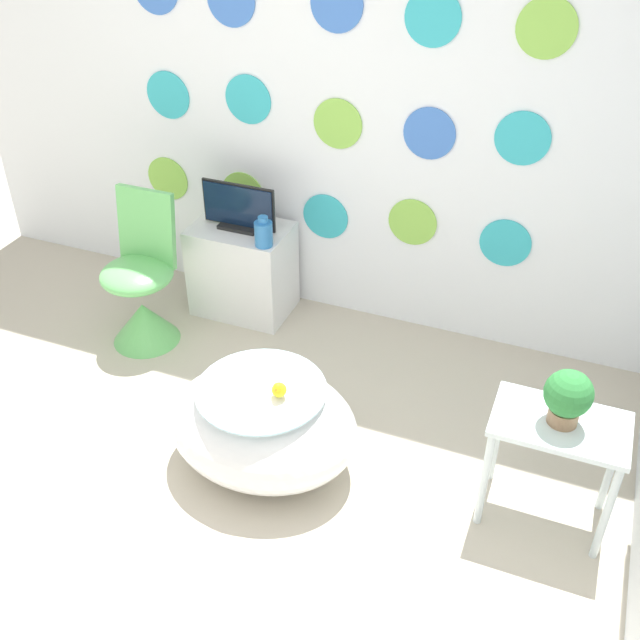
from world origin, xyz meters
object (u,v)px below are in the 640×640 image
Objects in this scene: chair at (142,297)px; vase at (264,233)px; potted_plant_left at (568,396)px; tv at (239,209)px; bathtub at (263,425)px.

chair is 0.74m from vase.
chair is 2.25m from potted_plant_left.
tv is 0.24m from vase.
potted_plant_left is at bearing -26.23° from vase.
vase is at bearing 30.75° from chair.
chair reaches higher than potted_plant_left.
tv is 2.03m from potted_plant_left.
chair is at bearing -128.16° from tv.
chair is at bearing 148.57° from bathtub.
potted_plant_left is at bearing -11.81° from chair.
vase reaches higher than bathtub.
bathtub is at bearing -172.62° from potted_plant_left.
vase is at bearing 153.77° from potted_plant_left.
tv is at bearing 153.14° from potted_plant_left.
vase is (0.20, -0.12, -0.04)m from tv.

